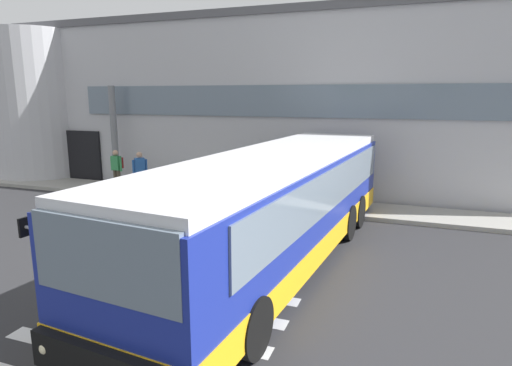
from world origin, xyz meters
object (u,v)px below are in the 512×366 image
at_px(passenger_by_doorway, 140,170).
at_px(safety_bollard_yellow, 289,203).
at_px(passenger_near_column, 117,167).
at_px(bus_main_foreground, 276,209).
at_px(entry_support_column, 114,136).

xyz_separation_m(passenger_by_doorway, safety_bollard_yellow, (6.34, -0.60, -0.63)).
xyz_separation_m(passenger_near_column, passenger_by_doorway, (1.26, -0.20, -0.03)).
height_order(passenger_near_column, safety_bollard_yellow, passenger_near_column).
bearing_deg(passenger_by_doorway, passenger_near_column, 170.78).
bearing_deg(passenger_near_column, bus_main_foreground, -30.34).
height_order(passenger_by_doorway, safety_bollard_yellow, passenger_by_doorway).
distance_m(bus_main_foreground, passenger_near_column, 9.73).
xyz_separation_m(passenger_near_column, safety_bollard_yellow, (7.60, -0.81, -0.66)).
xyz_separation_m(entry_support_column, passenger_by_doorway, (2.06, -1.20, -1.20)).
bearing_deg(entry_support_column, passenger_by_doorway, -30.09).
relative_size(bus_main_foreground, safety_bollard_yellow, 12.83).
xyz_separation_m(entry_support_column, bus_main_foreground, (9.20, -5.90, -0.95)).
bearing_deg(safety_bollard_yellow, passenger_by_doorway, 174.56).
distance_m(entry_support_column, safety_bollard_yellow, 8.78).
bearing_deg(safety_bollard_yellow, entry_support_column, 167.91).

